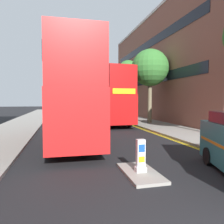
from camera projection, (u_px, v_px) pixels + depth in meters
name	position (u px, v px, depth m)	size (l,w,h in m)	color
sidewalk_right	(162.00, 127.00, 19.64)	(4.00, 80.00, 0.14)	gray
sidewalk_left	(10.00, 132.00, 16.57)	(4.00, 80.00, 0.14)	gray
kerb_line_outer	(150.00, 131.00, 17.20)	(0.10, 56.00, 0.01)	yellow
kerb_line_inner	(148.00, 131.00, 17.17)	(0.10, 56.00, 0.01)	yellow
traffic_island	(140.00, 173.00, 7.25)	(1.10, 2.20, 0.10)	gray
keep_left_bollard	(141.00, 157.00, 7.22)	(0.36, 0.28, 1.11)	silver
double_decker_bus_away	(72.00, 92.00, 13.09)	(2.92, 10.85, 5.64)	red
double_decker_bus_oncoming	(108.00, 96.00, 22.77)	(3.12, 10.90, 5.64)	#B20F0F
pedestrian_far	(127.00, 112.00, 28.85)	(0.34, 0.22, 1.62)	#2D2D38
street_tree_near	(111.00, 83.00, 36.90)	(4.08, 4.08, 7.39)	#6B6047
street_tree_far	(150.00, 68.00, 22.26)	(3.87, 3.87, 7.75)	#6B6047
street_tree_distant	(128.00, 71.00, 30.93)	(2.94, 2.94, 8.23)	#6B6047
townhouse_terrace_right	(180.00, 70.00, 29.33)	(10.08, 28.00, 13.52)	brown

